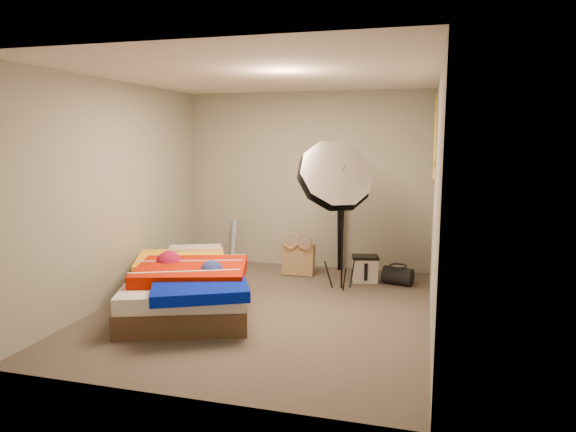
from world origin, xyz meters
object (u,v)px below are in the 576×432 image
(bed, at_px, (190,285))
(camera_tripod, at_px, (340,221))
(wrapping_roll, at_px, (234,242))
(camera_case, at_px, (365,270))
(photo_umbrella, at_px, (334,178))
(duffel_bag, at_px, (398,276))
(tote_bag, at_px, (299,259))

(bed, distance_m, camera_tripod, 2.49)
(camera_tripod, bearing_deg, wrapping_roll, -179.44)
(camera_case, xyz_separation_m, bed, (-1.73, -1.58, 0.11))
(photo_umbrella, bearing_deg, camera_tripod, 94.82)
(duffel_bag, distance_m, bed, 2.66)
(tote_bag, distance_m, duffel_bag, 1.35)
(tote_bag, bearing_deg, wrapping_roll, 161.02)
(wrapping_roll, distance_m, duffel_bag, 2.50)
(wrapping_roll, distance_m, bed, 2.08)
(wrapping_roll, height_order, camera_case, wrapping_roll)
(wrapping_roll, height_order, photo_umbrella, photo_umbrella)
(duffel_bag, bearing_deg, camera_case, -168.72)
(tote_bag, distance_m, camera_tripod, 0.80)
(photo_umbrella, bearing_deg, wrapping_roll, 148.52)
(camera_tripod, bearing_deg, tote_bag, -141.09)
(bed, bearing_deg, tote_bag, 64.09)
(bed, bearing_deg, camera_tripod, 57.71)
(tote_bag, relative_size, camera_case, 1.37)
(camera_case, bearing_deg, wrapping_roll, 154.78)
(camera_tripod, bearing_deg, camera_case, -49.62)
(camera_case, relative_size, camera_tripod, 0.26)
(camera_case, height_order, camera_tripod, camera_tripod)
(camera_case, distance_m, duffel_bag, 0.43)
(tote_bag, relative_size, bed, 0.20)
(photo_umbrella, distance_m, camera_tripod, 1.25)
(camera_case, distance_m, photo_umbrella, 1.39)
(tote_bag, relative_size, duffel_bag, 1.17)
(duffel_bag, bearing_deg, tote_bag, -169.73)
(wrapping_roll, xyz_separation_m, duffel_bag, (2.44, -0.51, -0.22))
(tote_bag, xyz_separation_m, duffel_bag, (1.34, -0.12, -0.10))
(bed, height_order, photo_umbrella, photo_umbrella)
(bed, xyz_separation_m, camera_tripod, (1.31, 2.07, 0.44))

